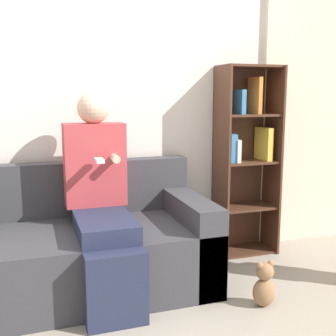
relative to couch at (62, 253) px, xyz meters
name	(u,v)px	position (x,y,z in m)	size (l,w,h in m)	color
ground_plane	(97,329)	(0.13, -0.51, -0.27)	(14.00, 14.00, 0.00)	#9E9384
back_wall	(70,95)	(0.13, 0.47, 1.00)	(10.00, 0.06, 2.55)	silver
curtain_panel	(306,110)	(2.11, 0.42, 0.88)	(0.84, 0.04, 2.30)	beige
couch	(62,253)	(0.00, 0.00, 0.00)	(1.92, 0.85, 0.81)	#38383D
adult_seated	(101,193)	(0.25, -0.06, 0.39)	(0.40, 0.82, 1.30)	#232842
bookshelf	(244,155)	(1.47, 0.32, 0.53)	(0.48, 0.30, 1.50)	#4C2D1E
teddy_bear	(264,285)	(1.14, -0.58, -0.14)	(0.14, 0.12, 0.29)	#936B47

